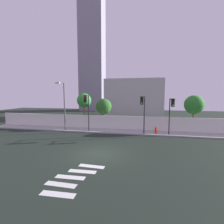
{
  "coord_description": "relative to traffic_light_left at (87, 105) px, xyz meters",
  "views": [
    {
      "loc": [
        3.85,
        -12.83,
        4.9
      ],
      "look_at": [
        -0.13,
        6.5,
        2.78
      ],
      "focal_mm": 26.82,
      "sensor_mm": 36.0,
      "label": 1
    }
  ],
  "objects": [
    {
      "name": "traffic_light_left",
      "position": [
        0.0,
        0.0,
        0.0
      ],
      "size": [
        0.36,
        1.07,
        4.65
      ],
      "color": "black",
      "rests_on": "sidewalk"
    },
    {
      "name": "sidewalk",
      "position": [
        3.5,
        1.1,
        -3.45
      ],
      "size": [
        36.0,
        2.4,
        0.15
      ],
      "primitive_type": "cube",
      "color": "#969696",
      "rests_on": "ground"
    },
    {
      "name": "perimeter_wall",
      "position": [
        3.5,
        2.39,
        -2.48
      ],
      "size": [
        36.0,
        0.18,
        1.8
      ],
      "primitive_type": "cube",
      "color": "silver",
      "rests_on": "sidewalk"
    },
    {
      "name": "roadside_tree_leftmost",
      "position": [
        -1.79,
        3.71,
        0.41
      ],
      "size": [
        2.13,
        2.13,
        5.04
      ],
      "color": "brown",
      "rests_on": "ground"
    },
    {
      "name": "low_building_distant",
      "position": [
        4.73,
        16.39,
        0.49
      ],
      "size": [
        11.98,
        6.0,
        8.03
      ],
      "primitive_type": "cube",
      "color": "#AAAAAA",
      "rests_on": "ground"
    },
    {
      "name": "tower_on_skyline",
      "position": [
        -8.57,
        28.39,
        13.08
      ],
      "size": [
        6.95,
        5.0,
        33.21
      ],
      "primitive_type": "cube",
      "color": "gray",
      "rests_on": "ground"
    },
    {
      "name": "roadside_tree_midright",
      "position": [
        13.47,
        3.71,
        -0.03
      ],
      "size": [
        2.48,
        2.48,
        4.76
      ],
      "color": "brown",
      "rests_on": "ground"
    },
    {
      "name": "traffic_light_right",
      "position": [
        6.97,
        -0.38,
        -0.07
      ],
      "size": [
        0.51,
        1.76,
        4.49
      ],
      "color": "black",
      "rests_on": "sidewalk"
    },
    {
      "name": "street_lamp_curbside",
      "position": [
        -3.4,
        0.43,
        0.34
      ],
      "size": [
        0.61,
        1.64,
        6.28
      ],
      "color": "#4C4C51",
      "rests_on": "sidewalk"
    },
    {
      "name": "fire_hydrant",
      "position": [
        8.54,
        0.66,
        -2.95
      ],
      "size": [
        0.44,
        0.26,
        0.8
      ],
      "color": "red",
      "rests_on": "sidewalk"
    },
    {
      "name": "traffic_light_center",
      "position": [
        10.13,
        -0.1,
        -0.25
      ],
      "size": [
        0.44,
        1.23,
        4.26
      ],
      "color": "black",
      "rests_on": "sidewalk"
    },
    {
      "name": "ground_plane",
      "position": [
        3.5,
        -7.1,
        -3.53
      ],
      "size": [
        80.0,
        80.0,
        0.0
      ],
      "primitive_type": "plane",
      "color": "black"
    },
    {
      "name": "crosswalk_marking",
      "position": [
        3.26,
        -11.2,
        -3.52
      ],
      "size": [
        2.72,
        3.91,
        0.01
      ],
      "color": "silver",
      "rests_on": "ground"
    },
    {
      "name": "roadside_tree_midleft",
      "position": [
        1.23,
        3.71,
        -0.42
      ],
      "size": [
        2.31,
        2.31,
        4.27
      ],
      "color": "brown",
      "rests_on": "ground"
    }
  ]
}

